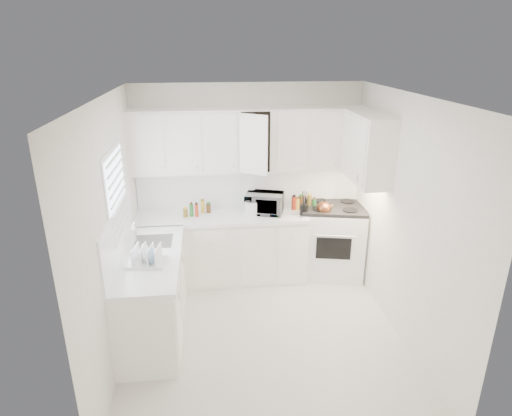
{
  "coord_description": "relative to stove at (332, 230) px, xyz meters",
  "views": [
    {
      "loc": [
        -0.54,
        -4.07,
        3.06
      ],
      "look_at": [
        0.0,
        0.7,
        1.25
      ],
      "focal_mm": 30.79,
      "sensor_mm": 36.0,
      "label": 1
    }
  ],
  "objects": [
    {
      "name": "wall_right",
      "position": [
        0.38,
        -1.31,
        0.65
      ],
      "size": [
        0.0,
        3.2,
        3.2
      ],
      "primitive_type": "plane",
      "rotation": [
        1.57,
        0.0,
        -1.57
      ],
      "color": "white",
      "rests_on": "ground"
    },
    {
      "name": "spice_left_1",
      "position": [
        -1.9,
        0.02,
        0.37
      ],
      "size": [
        0.06,
        0.06,
        0.13
      ],
      "primitive_type": "cylinder",
      "color": "#26742B",
      "rests_on": "countertop_back"
    },
    {
      "name": "spice_left_4",
      "position": [
        -1.67,
        0.11,
        0.37
      ],
      "size": [
        0.06,
        0.06,
        0.13
      ],
      "primitive_type": "cylinder",
      "color": "#533417",
      "rests_on": "countertop_back"
    },
    {
      "name": "wall_front",
      "position": [
        -1.12,
        -2.91,
        0.65
      ],
      "size": [
        3.0,
        0.0,
        3.0
      ],
      "primitive_type": "plane",
      "rotation": [
        -1.57,
        0.0,
        0.0
      ],
      "color": "white",
      "rests_on": "ground"
    },
    {
      "name": "countertop_back",
      "position": [
        -1.51,
        -0.02,
        0.28
      ],
      "size": [
        2.24,
        0.64,
        0.05
      ],
      "primitive_type": "cube",
      "color": "white",
      "rests_on": "lower_cabinets_back"
    },
    {
      "name": "sauce_right_4",
      "position": [
        -0.32,
        0.15,
        0.4
      ],
      "size": [
        0.06,
        0.06,
        0.19
      ],
      "primitive_type": "cylinder",
      "color": "brown",
      "rests_on": "countertop_back"
    },
    {
      "name": "backsplash_left",
      "position": [
        -2.61,
        -1.11,
        0.58
      ],
      "size": [
        0.02,
        1.6,
        0.55
      ],
      "primitive_type": "cube",
      "color": "white",
      "rests_on": "wall_left"
    },
    {
      "name": "microwave",
      "position": [
        -0.95,
        0.0,
        0.47
      ],
      "size": [
        0.54,
        0.4,
        0.33
      ],
      "primitive_type": "imported",
      "rotation": [
        0.0,
        0.0,
        -0.3
      ],
      "color": "gray",
      "rests_on": "countertop_back"
    },
    {
      "name": "spice_left_3",
      "position": [
        -1.75,
        0.02,
        0.37
      ],
      "size": [
        0.06,
        0.06,
        0.13
      ],
      "primitive_type": "cylinder",
      "color": "yellow",
      "rests_on": "countertop_back"
    },
    {
      "name": "utensil_crock",
      "position": [
        -0.44,
        -0.14,
        0.47
      ],
      "size": [
        0.13,
        0.13,
        0.34
      ],
      "primitive_type": null,
      "rotation": [
        0.0,
        0.0,
        -0.22
      ],
      "color": "black",
      "rests_on": "countertop_back"
    },
    {
      "name": "tea_kettle",
      "position": [
        -0.18,
        -0.16,
        0.4
      ],
      "size": [
        0.28,
        0.25,
        0.22
      ],
      "primitive_type": null,
      "rotation": [
        0.0,
        0.0,
        -0.23
      ],
      "color": "brown",
      "rests_on": "stove"
    },
    {
      "name": "countertop_left",
      "position": [
        -2.31,
        -1.11,
        0.28
      ],
      "size": [
        0.64,
        1.62,
        0.05
      ],
      "primitive_type": "cube",
      "color": "white",
      "rests_on": "lower_cabinets_left"
    },
    {
      "name": "dish_rack",
      "position": [
        -2.33,
        -1.29,
        0.41
      ],
      "size": [
        0.43,
        0.34,
        0.21
      ],
      "primitive_type": null,
      "rotation": [
        0.0,
        0.0,
        -0.14
      ],
      "color": "white",
      "rests_on": "countertop_left"
    },
    {
      "name": "spice_left_0",
      "position": [
        -1.97,
        0.11,
        0.37
      ],
      "size": [
        0.06,
        0.06,
        0.13
      ],
      "primitive_type": "cylinder",
      "color": "brown",
      "rests_on": "countertop_back"
    },
    {
      "name": "lower_cabinets_back",
      "position": [
        -1.51,
        -0.01,
        -0.2
      ],
      "size": [
        2.22,
        0.6,
        0.9
      ],
      "primitive_type": null,
      "color": "white",
      "rests_on": "floor"
    },
    {
      "name": "wall_left",
      "position": [
        -2.62,
        -1.31,
        0.65
      ],
      "size": [
        0.0,
        3.2,
        3.2
      ],
      "primitive_type": "plane",
      "rotation": [
        1.57,
        0.0,
        1.57
      ],
      "color": "white",
      "rests_on": "ground"
    },
    {
      "name": "wall_back",
      "position": [
        -1.12,
        0.29,
        0.65
      ],
      "size": [
        3.0,
        0.0,
        3.0
      ],
      "primitive_type": "plane",
      "rotation": [
        1.57,
        0.0,
        0.0
      ],
      "color": "white",
      "rests_on": "ground"
    },
    {
      "name": "sauce_right_3",
      "position": [
        -0.38,
        0.09,
        0.4
      ],
      "size": [
        0.06,
        0.06,
        0.19
      ],
      "primitive_type": "cylinder",
      "color": "black",
      "rests_on": "countertop_back"
    },
    {
      "name": "stove",
      "position": [
        0.0,
        0.0,
        0.0
      ],
      "size": [
        0.97,
        0.85,
        1.29
      ],
      "primitive_type": null,
      "rotation": [
        0.0,
        0.0,
        -0.21
      ],
      "color": "white",
      "rests_on": "floor"
    },
    {
      "name": "frying_pan",
      "position": [
        0.18,
        0.16,
        0.32
      ],
      "size": [
        0.26,
        0.43,
        0.04
      ],
      "primitive_type": null,
      "rotation": [
        0.0,
        0.0,
        0.03
      ],
      "color": "black",
      "rests_on": "stove"
    },
    {
      "name": "sauce_right_5",
      "position": [
        -0.27,
        0.09,
        0.4
      ],
      "size": [
        0.06,
        0.06,
        0.19
      ],
      "primitive_type": "cylinder",
      "color": "#26742B",
      "rests_on": "countertop_back"
    },
    {
      "name": "sauce_right_1",
      "position": [
        -0.49,
        0.09,
        0.4
      ],
      "size": [
        0.06,
        0.06,
        0.19
      ],
      "primitive_type": "cylinder",
      "color": "yellow",
      "rests_on": "countertop_back"
    },
    {
      "name": "window_blinds",
      "position": [
        -2.6,
        -0.96,
        0.9
      ],
      "size": [
        0.06,
        0.96,
        1.06
      ],
      "primitive_type": null,
      "color": "white",
      "rests_on": "wall_left"
    },
    {
      "name": "upper_cabinets_back",
      "position": [
        -1.12,
        0.13,
        0.85
      ],
      "size": [
        3.0,
        0.33,
        0.8
      ],
      "primitive_type": null,
      "color": "white",
      "rests_on": "wall_back"
    },
    {
      "name": "sauce_right_0",
      "position": [
        -0.54,
        0.15,
        0.4
      ],
      "size": [
        0.06,
        0.06,
        0.19
      ],
      "primitive_type": "cylinder",
      "color": "red",
      "rests_on": "countertop_back"
    },
    {
      "name": "floor",
      "position": [
        -1.12,
        -1.31,
        -0.65
      ],
      "size": [
        3.2,
        3.2,
        0.0
      ],
      "primitive_type": "plane",
      "color": "silver",
      "rests_on": "ground"
    },
    {
      "name": "paper_towel",
      "position": [
        -1.1,
        0.21,
        0.44
      ],
      "size": [
        0.12,
        0.12,
        0.27
      ],
      "primitive_type": "cylinder",
      "color": "white",
      "rests_on": "countertop_back"
    },
    {
      "name": "spice_left_2",
      "position": [
        -1.82,
        0.11,
        0.37
      ],
      "size": [
        0.06,
        0.06,
        0.13
      ],
      "primitive_type": "cylinder",
      "color": "red",
      "rests_on": "countertop_back"
    },
    {
      "name": "upper_cabinets_right",
      "position": [
        0.21,
        -0.49,
        0.85
      ],
      "size": [
        0.33,
        0.9,
        0.8
      ],
      "primitive_type": null,
      "color": "white",
      "rests_on": "wall_right"
    },
    {
      "name": "lower_cabinets_left",
      "position": [
        -2.32,
        -1.11,
        -0.2
      ],
      "size": [
        0.6,
        1.6,
        0.9
      ],
      "primitive_type": null,
      "color": "white",
      "rests_on": "floor"
    },
    {
      "name": "sauce_right_2",
      "position": [
        -0.43,
        0.15,
        0.4
      ],
      "size": [
        0.06,
        0.06,
        0.19
      ],
      "primitive_type": "cylinder",
      "color": "#533417",
      "rests_on": "countertop_back"
    },
    {
      "name": "backsplash_back",
      "position": [
        -1.12,
        0.28,
        0.58
      ],
      "size": [
        2.98,
        0.02,
        0.55
      ],
      "primitive_type": "cube",
      "color": "white",
      "rests_on": "wall_back"
    },
    {
      "name": "sink",
      "position": [
        -2.31,
        -0.76,
        0.42
      ],
      "size": [
        0.42,
        0.38,
        0.3
      ],
      "primitive_type": null,
      "color": "gray",
      "rests_on": "countertop_left"
    },
    {
      "name": "rice_cooker",
      "position": [
        -1.11,
        -0.03,
        0.41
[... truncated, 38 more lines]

